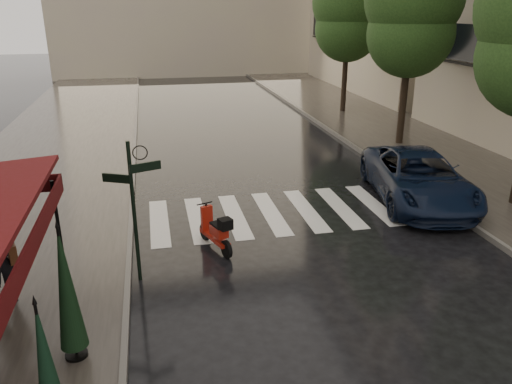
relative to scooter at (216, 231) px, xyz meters
name	(u,v)px	position (x,y,z in m)	size (l,w,h in m)	color
ground	(213,363)	(-0.62, -4.09, -0.48)	(120.00, 120.00, 0.00)	black
sidewalk_near	(50,165)	(-5.12, 7.91, -0.42)	(6.00, 60.00, 0.12)	#38332D
sidewalk_far	(415,143)	(9.63, 7.91, -0.42)	(5.50, 60.00, 0.12)	#38332D
curb_near	(134,159)	(-2.07, 7.91, -0.40)	(0.12, 60.00, 0.16)	#595651
curb_far	(353,146)	(6.83, 7.91, -0.40)	(0.12, 60.00, 0.16)	#595651
crosswalk	(288,211)	(2.36, 1.91, -0.47)	(7.85, 3.20, 0.01)	silver
signpost	(133,201)	(-1.81, -1.09, 1.36)	(1.17, 0.29, 3.10)	black
tree_mid	(413,5)	(8.88, 7.91, 5.12)	(3.80, 3.80, 8.34)	black
tree_far	(349,8)	(9.08, 14.91, 4.98)	(3.80, 3.80, 8.16)	black
scooter	(216,231)	(0.00, 0.00, 0.00)	(0.74, 1.50, 1.03)	black
parked_car	(418,177)	(6.38, 1.95, 0.27)	(2.46, 5.34, 1.48)	black
parasol_front	(48,376)	(-2.79, -5.59, 0.90)	(0.42, 0.42, 2.34)	black
parasol_back	(66,288)	(-2.84, -3.59, 0.94)	(0.45, 0.45, 2.41)	black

